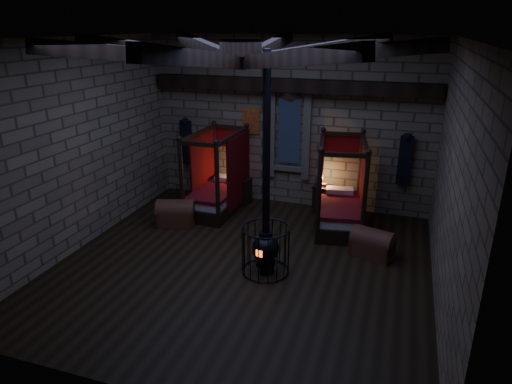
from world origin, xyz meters
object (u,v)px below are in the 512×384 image
(bed_left, at_px, (218,191))
(stove, at_px, (266,244))
(bed_right, at_px, (339,206))
(trunk_right, at_px, (372,244))
(trunk_left, at_px, (176,214))

(bed_left, bearing_deg, stove, -49.65)
(bed_right, relative_size, trunk_right, 2.24)
(bed_left, height_order, bed_right, bed_right)
(trunk_left, bearing_deg, bed_left, 46.86)
(bed_left, height_order, stove, stove)
(stove, bearing_deg, bed_left, 139.87)
(bed_left, relative_size, trunk_left, 2.04)
(bed_left, distance_m, bed_right, 3.02)
(bed_left, bearing_deg, trunk_right, -16.22)
(bed_right, bearing_deg, bed_left, 170.44)
(bed_left, xyz_separation_m, bed_right, (3.02, -0.03, 0.01))
(trunk_left, distance_m, trunk_right, 4.46)
(stove, bearing_deg, trunk_right, 46.34)
(stove, bearing_deg, trunk_left, 163.08)
(trunk_right, distance_m, stove, 2.28)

